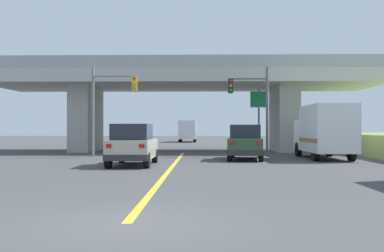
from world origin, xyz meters
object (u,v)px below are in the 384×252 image
Objects in this scene: suv_crossing at (246,142)px; traffic_signal_farside at (108,99)px; highway_sign at (259,107)px; traffic_signal_nearside at (254,101)px; suv_lead at (133,145)px; box_truck at (324,131)px; semi_truck_distant at (188,131)px.

traffic_signal_farside is (-8.64, 2.67, 2.70)m from suv_crossing.
traffic_signal_nearside is at bearing -100.69° from highway_sign.
traffic_signal_nearside reaches higher than suv_lead.
suv_lead is 0.96× the size of suv_crossing.
traffic_signal_nearside is (0.89, 3.16, 2.63)m from suv_crossing.
box_truck reaches higher than semi_truck_distant.
suv_lead is 39.86m from semi_truck_distant.
highway_sign is (0.87, 4.61, -0.16)m from traffic_signal_nearside.
traffic_signal_farside is (-13.39, 1.95, 2.06)m from box_truck.
suv_lead is 7.30m from suv_crossing.
box_truck is 1.12× the size of traffic_signal_farside.
semi_truck_distant reaches higher than suv_crossing.
traffic_signal_nearside is at bearing 80.70° from suv_crossing.
suv_lead is at bearing -68.51° from traffic_signal_farside.
highway_sign is (1.76, 7.77, 2.46)m from suv_crossing.
traffic_signal_farside is 11.59m from highway_sign.
suv_lead is 10.42m from traffic_signal_nearside.
traffic_signal_farside reaches higher than suv_lead.
box_truck is 13.69m from traffic_signal_farside.
box_truck is 4.98m from traffic_signal_nearside.
box_truck is at bearing -67.03° from highway_sign.
box_truck is 1.11× the size of traffic_signal_nearside.
highway_sign reaches higher than semi_truck_distant.
suv_lead is 0.79× the size of traffic_signal_farside.
traffic_signal_farside is at bearing 111.49° from suv_lead.
traffic_signal_farside is (-2.74, 6.96, 2.70)m from suv_lead.
traffic_signal_farside reaches higher than highway_sign.
traffic_signal_nearside is (-3.86, 2.44, 1.99)m from box_truck.
suv_crossing is (5.90, 4.29, -0.00)m from suv_lead.
traffic_signal_farside is at bearing -177.03° from traffic_signal_nearside.
box_truck is 36.04m from semi_truck_distant.
box_truck is at bearing -8.28° from traffic_signal_farside.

